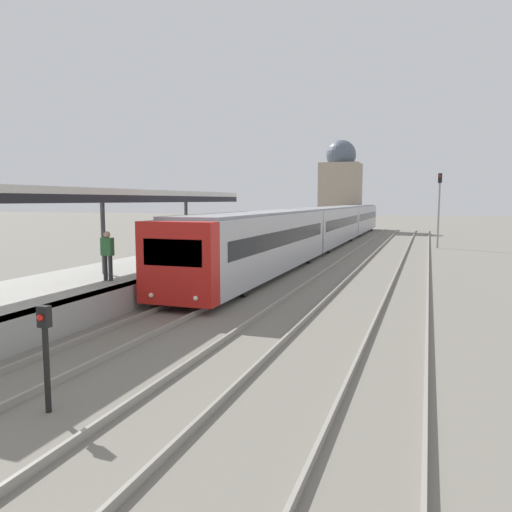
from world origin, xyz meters
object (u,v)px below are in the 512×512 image
at_px(train_near, 327,225).
at_px(signal_post_near, 45,347).
at_px(person_on_platform, 107,253).
at_px(signal_mast_far, 439,202).

xyz_separation_m(train_near, signal_post_near, (1.48, -31.74, -0.54)).
bearing_deg(signal_post_near, person_on_platform, 118.91).
bearing_deg(train_near, signal_mast_far, 9.13).
distance_m(signal_post_near, signal_mast_far, 33.77).
bearing_deg(signal_mast_far, signal_post_near, -101.34).
height_order(person_on_platform, signal_mast_far, signal_mast_far).
relative_size(person_on_platform, signal_mast_far, 0.30).
xyz_separation_m(person_on_platform, signal_post_near, (4.18, -7.57, -0.67)).
height_order(person_on_platform, signal_post_near, person_on_platform).
bearing_deg(train_near, person_on_platform, -96.37).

